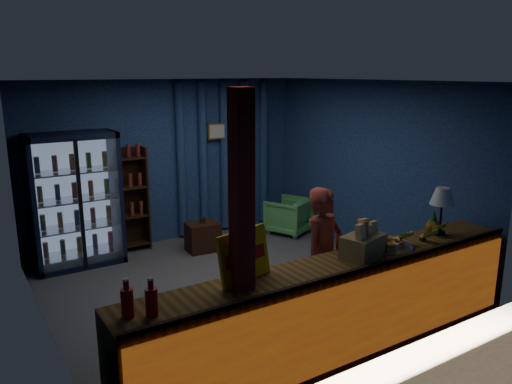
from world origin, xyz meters
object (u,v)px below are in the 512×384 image
shopkeeper (324,259)px  pastry_tray (389,245)px  table_lamp (443,198)px  green_chair (289,216)px

shopkeeper → pastry_tray: bearing=-56.8°
pastry_tray → table_lamp: (0.80, 0.00, 0.39)m
shopkeeper → table_lamp: (1.28, -0.45, 0.59)m
green_chair → pastry_tray: pastry_tray is taller
shopkeeper → pastry_tray: shopkeeper is taller
table_lamp → shopkeeper: bearing=160.6°
shopkeeper → table_lamp: shopkeeper is taller
green_chair → pastry_tray: (-1.13, -3.28, 0.67)m
green_chair → table_lamp: table_lamp is taller
pastry_tray → table_lamp: 0.89m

